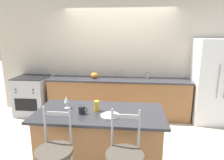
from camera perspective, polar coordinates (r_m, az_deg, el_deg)
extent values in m
plane|color=beige|center=(4.57, 1.42, -11.85)|extent=(18.00, 18.00, 0.00)
cube|color=beige|center=(4.81, 2.11, 6.25)|extent=(6.00, 0.07, 2.70)
cube|color=#936038|center=(4.72, 1.78, -5.24)|extent=(3.21, 0.59, 0.88)
cube|color=#2D2D33|center=(4.60, 1.82, 0.15)|extent=(3.24, 0.62, 0.03)
cube|color=black|center=(4.60, 1.82, 0.28)|extent=(0.56, 0.32, 0.01)
cylinder|color=#ADAFB5|center=(4.77, 2.00, 2.19)|extent=(0.02, 0.02, 0.22)
cylinder|color=#ADAFB5|center=(4.69, 1.96, 3.24)|extent=(0.02, 0.12, 0.02)
cube|color=#936038|center=(2.92, -3.47, -17.71)|extent=(1.60, 0.72, 0.88)
cube|color=#2D2D33|center=(2.71, -3.61, -9.37)|extent=(1.72, 0.84, 0.03)
cube|color=white|center=(4.86, 27.24, -0.41)|extent=(0.89, 0.69, 1.83)
cylinder|color=#939399|center=(4.49, 28.13, -0.34)|extent=(0.02, 0.02, 0.69)
cube|color=#ADAFB5|center=(5.23, -21.70, -4.20)|extent=(0.73, 0.67, 0.91)
cube|color=black|center=(4.97, -23.39, -6.55)|extent=(0.53, 0.01, 0.29)
cube|color=black|center=(5.11, -22.15, 0.74)|extent=(0.73, 0.67, 0.02)
cylinder|color=black|center=(4.97, -25.88, -2.44)|extent=(0.03, 0.02, 0.03)
cylinder|color=black|center=(4.77, -21.68, -2.66)|extent=(0.03, 0.02, 0.03)
cylinder|color=black|center=(4.99, -25.80, -3.24)|extent=(0.03, 0.02, 0.03)
cylinder|color=black|center=(4.79, -21.60, -3.49)|extent=(0.03, 0.02, 0.03)
cylinder|color=#4C4238|center=(2.29, -16.23, -19.06)|extent=(0.39, 0.39, 0.04)
cylinder|color=#99999E|center=(2.34, -18.58, -11.96)|extent=(0.02, 0.02, 0.42)
cylinder|color=#99999E|center=(2.24, -11.85, -12.66)|extent=(0.02, 0.02, 0.42)
cube|color=#99999E|center=(2.23, -15.50, -9.22)|extent=(0.28, 0.02, 0.04)
cylinder|color=#4C4238|center=(2.15, 3.63, -20.81)|extent=(0.39, 0.39, 0.04)
cylinder|color=#99999E|center=(2.16, 0.05, -13.44)|extent=(0.02, 0.02, 0.42)
cylinder|color=#99999E|center=(2.15, 7.73, -13.66)|extent=(0.02, 0.02, 0.42)
cube|color=#99999E|center=(2.09, 3.94, -10.31)|extent=(0.28, 0.02, 0.04)
cylinder|color=beige|center=(2.57, -0.50, -10.11)|extent=(0.25, 0.25, 0.01)
torus|color=beige|center=(2.56, -0.50, -9.99)|extent=(0.24, 0.24, 0.01)
cylinder|color=white|center=(2.89, -12.73, -7.76)|extent=(0.07, 0.07, 0.00)
cylinder|color=white|center=(2.88, -12.78, -6.98)|extent=(0.01, 0.01, 0.08)
cone|color=white|center=(2.85, -12.87, -5.34)|extent=(0.07, 0.07, 0.09)
cylinder|color=#232326|center=(2.65, -8.66, -8.47)|extent=(0.09, 0.09, 0.10)
torus|color=#232326|center=(2.64, -7.75, -8.48)|extent=(0.07, 0.01, 0.07)
cylinder|color=gold|center=(2.70, -4.41, -7.43)|extent=(0.07, 0.07, 0.15)
ellipsoid|color=orange|center=(4.68, -5.05, 1.35)|extent=(0.17, 0.17, 0.13)
cylinder|color=brown|center=(4.66, -5.07, 2.27)|extent=(0.02, 0.02, 0.02)
cylinder|color=silver|center=(4.74, 10.13, 1.26)|extent=(0.05, 0.05, 0.12)
cylinder|color=black|center=(4.72, 10.17, 2.12)|extent=(0.02, 0.02, 0.03)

